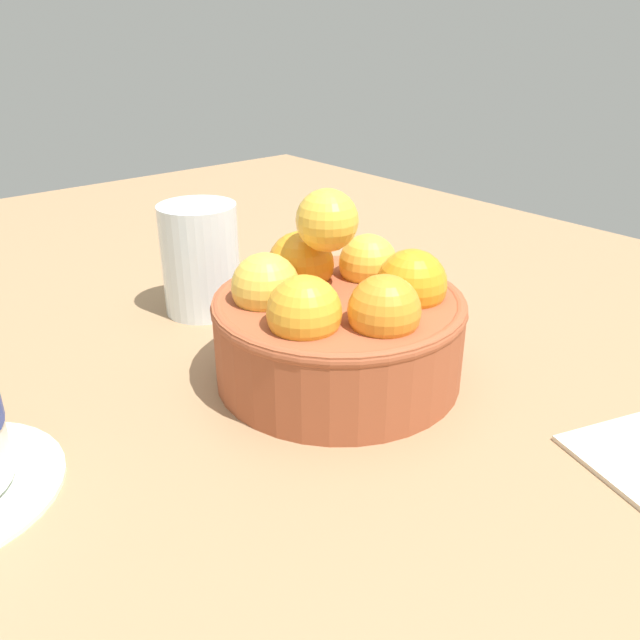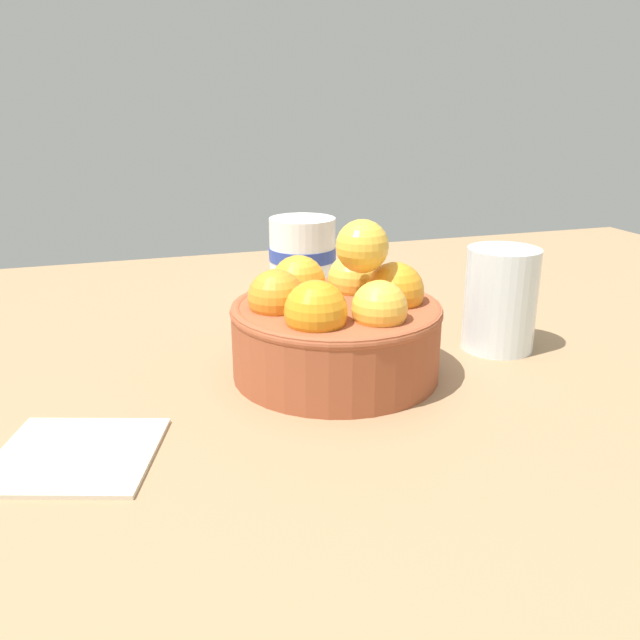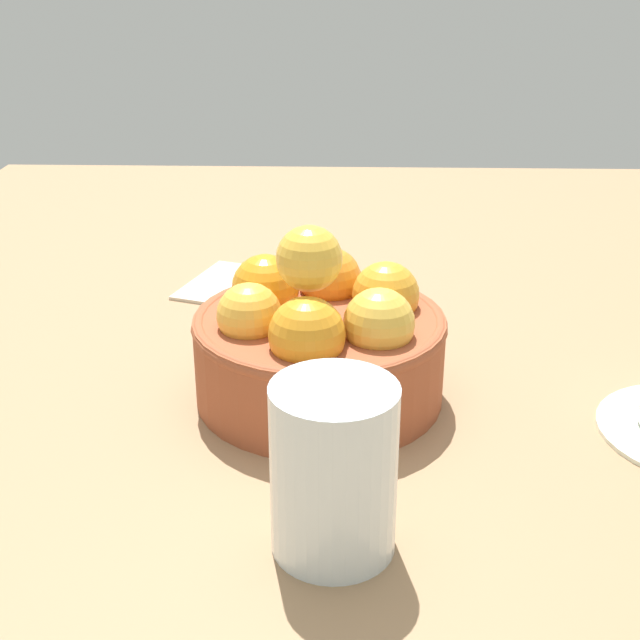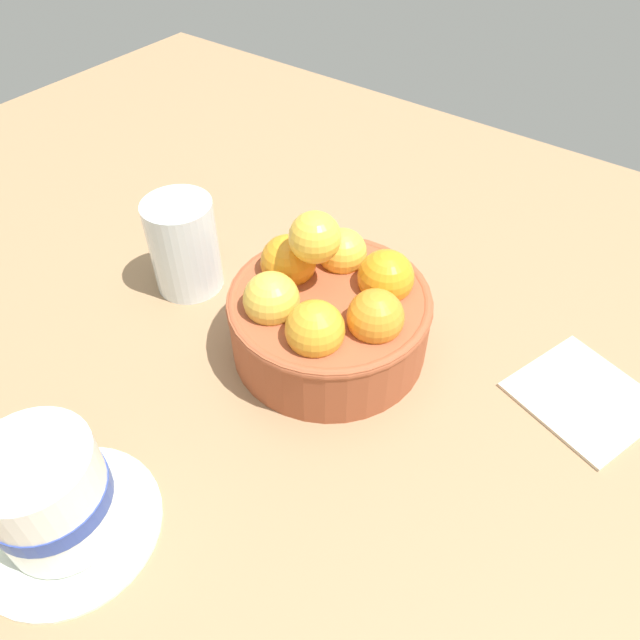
# 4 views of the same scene
# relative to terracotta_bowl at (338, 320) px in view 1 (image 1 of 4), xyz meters

# --- Properties ---
(ground_plane) EXTENTS (1.34, 0.93, 0.04)m
(ground_plane) POSITION_rel_terracotta_bowl_xyz_m (-0.00, -0.00, -0.06)
(ground_plane) COLOR #997551
(terracotta_bowl) EXTENTS (0.17, 0.17, 0.13)m
(terracotta_bowl) POSITION_rel_terracotta_bowl_xyz_m (0.00, 0.00, 0.00)
(terracotta_bowl) COLOR #9E4C2D
(terracotta_bowl) RESTS_ON ground_plane
(water_glass) EXTENTS (0.06, 0.06, 0.09)m
(water_glass) POSITION_rel_terracotta_bowl_xyz_m (0.16, 0.01, 0.00)
(water_glass) COLOR silver
(water_glass) RESTS_ON ground_plane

